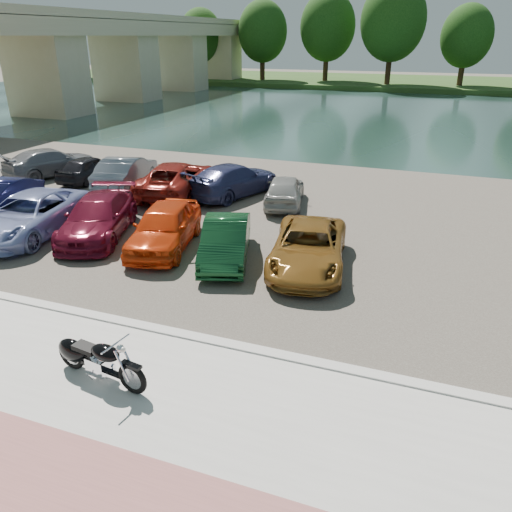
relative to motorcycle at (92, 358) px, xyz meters
The scene contains 21 objects.
ground 1.36m from the motorcycle, ahead, with size 200.00×200.00×0.00m, color #595447.
promenade 1.66m from the motorcycle, 38.52° to the right, with size 60.00×6.00×0.10m, color beige.
pink_path 2.81m from the motorcycle, 63.54° to the right, with size 60.00×2.00×0.01m, color #945753.
kerb 2.42m from the motorcycle, 58.48° to the left, with size 60.00×0.30×0.14m, color beige.
parking_lot 11.10m from the motorcycle, 83.60° to the left, with size 60.00×18.00×0.04m, color #47423A.
river 40.04m from the motorcycle, 88.23° to the left, with size 120.00×40.00×0.00m, color #1A2F2A.
far_bank 72.03m from the motorcycle, 89.02° to the left, with size 120.00×24.00×0.60m, color #264418.
bridge 49.25m from the motorcycle, 123.11° to the left, with size 7.00×56.00×8.55m.
far_trees 66.41m from the motorcycle, 85.14° to the left, with size 70.25×10.68×12.52m.
motorcycle is the anchor object (origin of this frame).
car_2 9.40m from the motorcycle, 139.81° to the left, with size 2.37×5.15×1.43m, color #8E9ACE.
car_3 8.32m from the motorcycle, 125.51° to the left, with size 1.92×4.72×1.37m, color maroon.
car_4 6.99m from the motorcycle, 107.72° to the left, with size 1.72×4.28×1.46m, color red.
car_5 6.42m from the motorcycle, 88.65° to the left, with size 1.36×3.89×1.28m, color #113F1E.
car_6 7.29m from the motorcycle, 68.24° to the left, with size 2.14×4.64×1.29m, color #905F21.
car_7 17.78m from the motorcycle, 133.30° to the left, with size 1.88×4.63×1.34m, color gray.
car_8 16.02m from the motorcycle, 127.35° to the left, with size 1.45×3.61×1.23m, color black.
car_9 14.28m from the motorcycle, 120.86° to the left, with size 1.56×4.48×1.48m, color slate.
car_10 13.04m from the motorcycle, 111.00° to the left, with size 2.40×5.20×1.45m, color maroon.
car_11 13.13m from the motorcycle, 99.97° to the left, with size 1.95×4.79×1.39m, color navy.
car_12 12.39m from the motorcycle, 88.97° to the left, with size 1.49×3.70×1.26m, color #9D9C99.
Camera 1 is at (4.74, -6.72, 6.51)m, focal length 35.00 mm.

